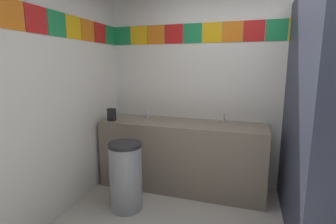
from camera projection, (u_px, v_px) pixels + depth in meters
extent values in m
cube|color=white|center=(262.00, 76.00, 3.05)|extent=(3.92, 0.08, 2.83)
cube|color=#1E8C4C|center=(122.00, 36.00, 3.47)|extent=(0.24, 0.01, 0.24)
cube|color=yellow|center=(139.00, 35.00, 3.39)|extent=(0.24, 0.01, 0.24)
cube|color=orange|center=(156.00, 35.00, 3.32)|extent=(0.24, 0.01, 0.24)
cube|color=red|center=(174.00, 34.00, 3.25)|extent=(0.24, 0.01, 0.24)
cube|color=#1E8C4C|center=(192.00, 33.00, 3.17)|extent=(0.24, 0.01, 0.24)
cube|color=yellow|center=(212.00, 32.00, 3.10)|extent=(0.24, 0.01, 0.24)
cube|color=orange|center=(232.00, 32.00, 3.02)|extent=(0.24, 0.01, 0.24)
cube|color=red|center=(254.00, 31.00, 2.95)|extent=(0.24, 0.01, 0.24)
cube|color=#1E8C4C|center=(277.00, 30.00, 2.87)|extent=(0.24, 0.01, 0.24)
cube|color=yellow|center=(301.00, 29.00, 2.80)|extent=(0.24, 0.01, 0.24)
cube|color=orange|center=(326.00, 28.00, 2.73)|extent=(0.24, 0.01, 0.24)
cube|color=white|center=(14.00, 80.00, 2.09)|extent=(0.08, 3.25, 2.83)
cube|color=orange|center=(11.00, 14.00, 1.99)|extent=(0.01, 0.24, 0.24)
cube|color=red|center=(36.00, 19.00, 2.22)|extent=(0.01, 0.24, 0.24)
cube|color=#1E8C4C|center=(57.00, 24.00, 2.46)|extent=(0.01, 0.24, 0.24)
cube|color=yellow|center=(74.00, 27.00, 2.69)|extent=(0.01, 0.24, 0.24)
cube|color=orange|center=(88.00, 31.00, 2.92)|extent=(0.01, 0.24, 0.24)
cube|color=red|center=(100.00, 33.00, 3.16)|extent=(0.01, 0.24, 0.24)
cube|color=#1E8C4C|center=(110.00, 35.00, 3.39)|extent=(0.01, 0.24, 0.24)
cube|color=gray|center=(182.00, 155.00, 3.19)|extent=(2.01, 0.59, 0.85)
cube|color=gray|center=(187.00, 121.00, 3.38)|extent=(2.01, 0.03, 0.08)
cylinder|color=white|center=(143.00, 125.00, 3.25)|extent=(0.34, 0.34, 0.10)
cylinder|color=white|center=(223.00, 131.00, 2.94)|extent=(0.34, 0.34, 0.10)
cylinder|color=silver|center=(148.00, 116.00, 3.36)|extent=(0.04, 0.04, 0.05)
cylinder|color=silver|center=(146.00, 112.00, 3.30)|extent=(0.02, 0.06, 0.09)
cylinder|color=silver|center=(224.00, 121.00, 3.06)|extent=(0.04, 0.04, 0.05)
cylinder|color=silver|center=(224.00, 117.00, 3.00)|extent=(0.02, 0.06, 0.09)
cube|color=black|center=(112.00, 115.00, 3.20)|extent=(0.09, 0.07, 0.16)
cylinder|color=black|center=(110.00, 120.00, 3.17)|extent=(0.02, 0.02, 0.03)
cube|color=#33384C|center=(296.00, 114.00, 2.29)|extent=(0.04, 1.47, 2.21)
cylinder|color=silver|center=(320.00, 117.00, 1.60)|extent=(0.02, 0.02, 0.10)
cylinder|color=#999EA3|center=(126.00, 178.00, 2.71)|extent=(0.34, 0.34, 0.70)
cylinder|color=#262628|center=(125.00, 145.00, 2.64)|extent=(0.35, 0.35, 0.04)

